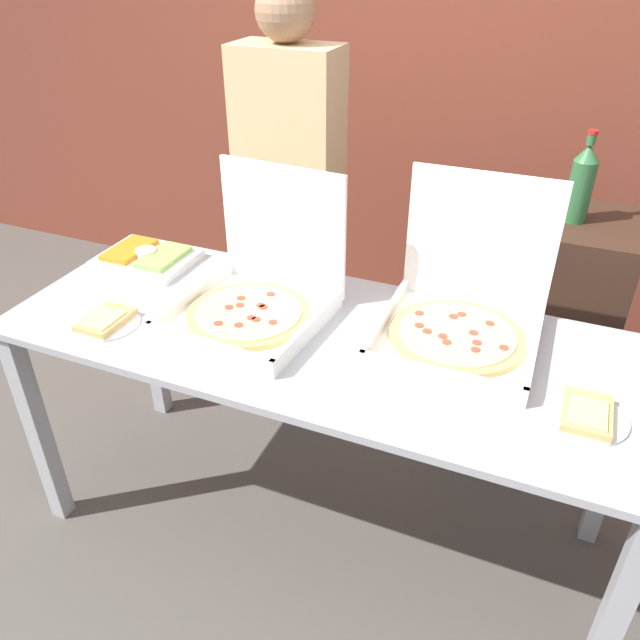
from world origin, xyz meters
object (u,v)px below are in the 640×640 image
object	(u,v)px
soda_bottle	(581,183)
soda_can_silver	(498,209)
veggie_tray	(147,257)
pizza_box_near_right	(257,293)
paper_plate_front_left	(587,415)
pizza_box_far_right	(463,312)
paper_plate_front_right	(106,321)
person_guest_cap	(290,211)

from	to	relation	value
soda_bottle	soda_can_silver	world-z (taller)	soda_bottle
veggie_tray	pizza_box_near_right	bearing A→B (deg)	-16.55
paper_plate_front_left	veggie_tray	distance (m)	1.57
soda_bottle	paper_plate_front_left	bearing A→B (deg)	-82.73
veggie_tray	soda_can_silver	bearing A→B (deg)	24.05
pizza_box_far_right	veggie_tray	world-z (taller)	pizza_box_far_right
pizza_box_far_right	paper_plate_front_right	xyz separation A→B (m)	(-1.03, -0.37, -0.07)
pizza_box_far_right	pizza_box_near_right	xyz separation A→B (m)	(-0.62, -0.13, -0.00)
pizza_box_near_right	pizza_box_far_right	bearing A→B (deg)	16.21
paper_plate_front_right	pizza_box_near_right	bearing A→B (deg)	30.29
paper_plate_front_left	veggie_tray	xyz separation A→B (m)	(-1.55, 0.29, 0.01)
pizza_box_far_right	veggie_tray	size ratio (longest dim) A/B	1.42
veggie_tray	pizza_box_far_right	bearing A→B (deg)	-1.47
soda_bottle	soda_can_silver	distance (m)	0.31
paper_plate_front_left	person_guest_cap	bearing A→B (deg)	146.50
paper_plate_front_left	soda_bottle	distance (m)	1.01
pizza_box_near_right	soda_can_silver	xyz separation A→B (m)	(0.62, 0.68, 0.12)
pizza_box_far_right	pizza_box_near_right	distance (m)	0.64
soda_bottle	pizza_box_far_right	bearing A→B (deg)	-109.80
pizza_box_near_right	paper_plate_front_left	distance (m)	1.01
pizza_box_far_right	paper_plate_front_left	world-z (taller)	pizza_box_far_right
pizza_box_near_right	veggie_tray	world-z (taller)	pizza_box_near_right
pizza_box_far_right	pizza_box_near_right	size ratio (longest dim) A/B	0.98
pizza_box_far_right	paper_plate_front_left	bearing A→B (deg)	-35.36
soda_bottle	paper_plate_front_right	bearing A→B (deg)	-140.05
paper_plate_front_right	soda_can_silver	world-z (taller)	soda_can_silver
paper_plate_front_right	person_guest_cap	distance (m)	0.93
pizza_box_near_right	paper_plate_front_right	size ratio (longest dim) A/B	2.34
pizza_box_far_right	person_guest_cap	bearing A→B (deg)	146.45
pizza_box_near_right	soda_can_silver	world-z (taller)	pizza_box_near_right
pizza_box_near_right	paper_plate_front_left	size ratio (longest dim) A/B	2.35
pizza_box_near_right	person_guest_cap	bearing A→B (deg)	110.50
paper_plate_front_right	soda_can_silver	size ratio (longest dim) A/B	1.68
pizza_box_near_right	person_guest_cap	xyz separation A→B (m)	(-0.19, 0.66, -0.01)
paper_plate_front_left	soda_can_silver	distance (m)	0.92
pizza_box_near_right	paper_plate_front_right	bearing A→B (deg)	-145.54
pizza_box_far_right	paper_plate_front_right	world-z (taller)	pizza_box_far_right
paper_plate_front_right	paper_plate_front_left	xyz separation A→B (m)	(1.41, 0.11, 0.00)
paper_plate_front_right	veggie_tray	bearing A→B (deg)	108.64
soda_can_silver	paper_plate_front_left	bearing A→B (deg)	-64.89
paper_plate_front_left	person_guest_cap	size ratio (longest dim) A/B	0.12
person_guest_cap	pizza_box_near_right	bearing A→B (deg)	106.33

